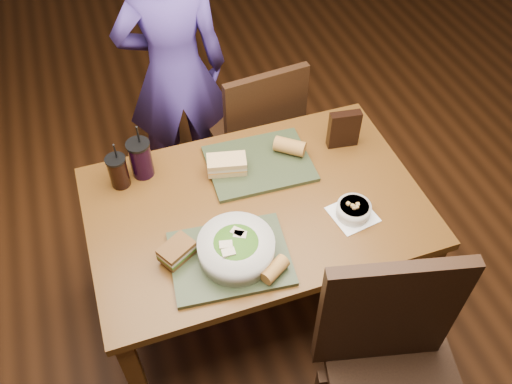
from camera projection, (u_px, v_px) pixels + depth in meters
ground at (256, 302)px, 2.68m from camera, size 6.00×6.00×0.00m
dining_table at (256, 218)px, 2.18m from camera, size 1.30×0.85×0.75m
chair_near at (393, 371)px, 1.83m from camera, size 0.55×0.56×1.06m
chair_far at (259, 132)px, 2.72m from camera, size 0.45×0.45×0.94m
diner at (175, 73)px, 2.68m from camera, size 0.57×0.40×1.49m
tray_near at (230, 258)px, 1.93m from camera, size 0.45×0.36×0.02m
tray_far at (259, 164)px, 2.25m from camera, size 0.43×0.34×0.02m
salad_bowl at (236, 248)px, 1.90m from camera, size 0.27×0.27×0.09m
soup_bowl at (354, 210)px, 2.06m from camera, size 0.18×0.18×0.06m
sandwich_near at (177, 251)px, 1.91m from camera, size 0.15×0.13×0.06m
sandwich_far at (227, 164)px, 2.19m from camera, size 0.17×0.12×0.06m
baguette_near at (275, 269)px, 1.86m from camera, size 0.12×0.10×0.05m
baguette_far at (290, 146)px, 2.26m from camera, size 0.14×0.13×0.06m
cup_cola at (118, 171)px, 2.13m from camera, size 0.08×0.08×0.22m
cup_berry at (141, 158)px, 2.16m from camera, size 0.10×0.10×0.26m
chip_bag at (344, 129)px, 2.27m from camera, size 0.14×0.06×0.17m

